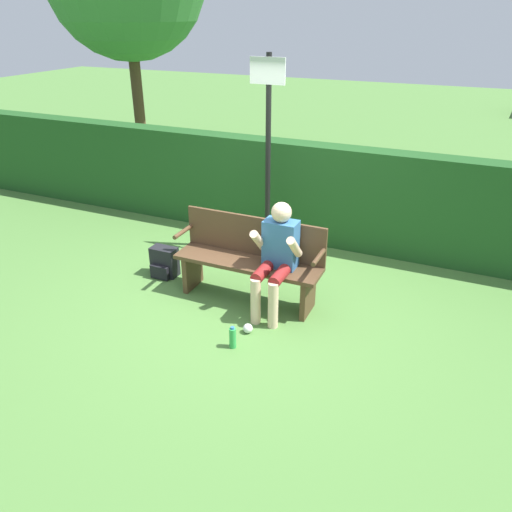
# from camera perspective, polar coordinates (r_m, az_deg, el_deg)

# --- Properties ---
(ground_plane) EXTENTS (40.00, 40.00, 0.00)m
(ground_plane) POSITION_cam_1_polar(r_m,az_deg,el_deg) (5.89, -0.95, -4.92)
(ground_plane) COLOR #4C7A38
(hedge_back) EXTENTS (12.00, 0.35, 1.42)m
(hedge_back) POSITION_cam_1_polar(r_m,az_deg,el_deg) (7.22, 5.43, 7.25)
(hedge_back) COLOR #1E4C1E
(hedge_back) RESTS_ON ground
(park_bench) EXTENTS (1.71, 0.43, 0.97)m
(park_bench) POSITION_cam_1_polar(r_m,az_deg,el_deg) (5.70, -0.71, -0.26)
(park_bench) COLOR #513823
(park_bench) RESTS_ON ground
(person_seated) EXTENTS (0.50, 0.61, 1.25)m
(person_seated) POSITION_cam_1_polar(r_m,az_deg,el_deg) (5.37, 2.38, 0.28)
(person_seated) COLOR #336699
(person_seated) RESTS_ON ground
(backpack) EXTENTS (0.33, 0.25, 0.38)m
(backpack) POSITION_cam_1_polar(r_m,az_deg,el_deg) (6.42, -10.45, -0.74)
(backpack) COLOR black
(backpack) RESTS_ON ground
(water_bottle) EXTENTS (0.07, 0.07, 0.24)m
(water_bottle) POSITION_cam_1_polar(r_m,az_deg,el_deg) (5.06, -2.68, -9.31)
(water_bottle) COLOR green
(water_bottle) RESTS_ON ground
(signpost) EXTENTS (0.46, 0.09, 2.60)m
(signpost) POSITION_cam_1_polar(r_m,az_deg,el_deg) (6.61, 1.37, 13.03)
(signpost) COLOR black
(signpost) RESTS_ON ground
(litter_crumple) EXTENTS (0.10, 0.10, 0.10)m
(litter_crumple) POSITION_cam_1_polar(r_m,az_deg,el_deg) (5.30, -0.94, -8.27)
(litter_crumple) COLOR silver
(litter_crumple) RESTS_ON ground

